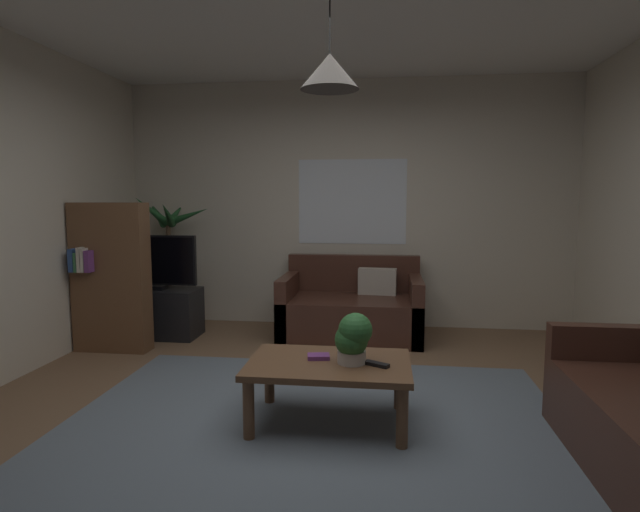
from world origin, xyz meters
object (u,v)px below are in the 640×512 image
at_px(book_on_table_0, 319,357).
at_px(potted_plant_on_table, 353,337).
at_px(coffee_table, 329,371).
at_px(tv_stand, 156,313).
at_px(potted_palm_corner, 170,268).
at_px(couch_under_window, 352,311).
at_px(bookshelf_corner, 110,277).
at_px(pendant_lamp, 330,71).
at_px(tv, 153,262).
at_px(remote_on_table_0, 377,364).

relative_size(book_on_table_0, potted_plant_on_table, 0.43).
distance_m(coffee_table, potted_plant_on_table, 0.28).
height_order(tv_stand, potted_palm_corner, potted_palm_corner).
distance_m(couch_under_window, tv_stand, 2.05).
height_order(coffee_table, bookshelf_corner, bookshelf_corner).
xyz_separation_m(couch_under_window, book_on_table_0, (-0.09, -2.05, 0.15)).
bearing_deg(potted_plant_on_table, potted_palm_corner, 133.11).
distance_m(book_on_table_0, pendant_lamp, 1.77).
distance_m(tv, pendant_lamp, 3.07).
xyz_separation_m(book_on_table_0, tv_stand, (-1.95, 1.80, -0.17)).
xyz_separation_m(couch_under_window, bookshelf_corner, (-2.22, -0.77, 0.43)).
bearing_deg(book_on_table_0, tv_stand, 137.19).
bearing_deg(tv, tv_stand, 90.00).
xyz_separation_m(tv_stand, potted_palm_corner, (-0.06, 0.51, 0.40)).
bearing_deg(couch_under_window, potted_palm_corner, 172.69).
height_order(remote_on_table_0, pendant_lamp, pendant_lamp).
relative_size(coffee_table, potted_palm_corner, 0.68).
height_order(coffee_table, remote_on_table_0, remote_on_table_0).
bearing_deg(pendant_lamp, coffee_table, 172.87).
xyz_separation_m(couch_under_window, potted_plant_on_table, (0.14, -2.12, 0.30)).
relative_size(potted_palm_corner, pendant_lamp, 2.31).
height_order(potted_plant_on_table, tv, tv).
xyz_separation_m(potted_plant_on_table, pendant_lamp, (-0.15, 0.03, 1.62)).
bearing_deg(remote_on_table_0, coffee_table, 109.37).
relative_size(potted_plant_on_table, pendant_lamp, 0.50).
height_order(couch_under_window, potted_plant_on_table, couch_under_window).
xyz_separation_m(coffee_table, tv_stand, (-2.02, 1.85, -0.10)).
distance_m(couch_under_window, tv, 2.11).
relative_size(couch_under_window, pendant_lamp, 2.21).
height_order(couch_under_window, tv_stand, couch_under_window).
bearing_deg(book_on_table_0, coffee_table, -31.82).
height_order(coffee_table, tv, tv).
bearing_deg(coffee_table, couch_under_window, 89.68).
relative_size(tv, potted_palm_corner, 0.61).
xyz_separation_m(book_on_table_0, tv, (-1.95, 1.78, 0.37)).
bearing_deg(pendant_lamp, tv_stand, 137.53).
relative_size(couch_under_window, potted_palm_corner, 0.95).
height_order(remote_on_table_0, tv_stand, tv_stand).
bearing_deg(potted_plant_on_table, bookshelf_corner, 150.33).
bearing_deg(couch_under_window, potted_plant_on_table, -86.18).
bearing_deg(bookshelf_corner, coffee_table, -30.87).
xyz_separation_m(book_on_table_0, bookshelf_corner, (-2.13, 1.27, 0.28)).
bearing_deg(potted_palm_corner, couch_under_window, -7.31).
xyz_separation_m(tv_stand, tv, (-0.00, -0.02, 0.54)).
xyz_separation_m(tv, pendant_lamp, (2.02, -1.83, 1.40)).
relative_size(book_on_table_0, bookshelf_corner, 0.10).
bearing_deg(pendant_lamp, couch_under_window, 89.68).
bearing_deg(couch_under_window, tv_stand, -173.17).
bearing_deg(remote_on_table_0, bookshelf_corner, 90.37).
distance_m(couch_under_window, potted_plant_on_table, 2.15).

